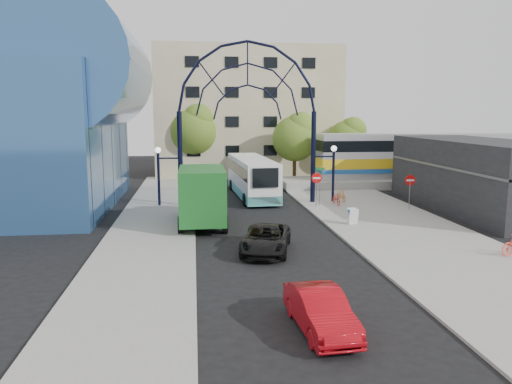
{
  "coord_description": "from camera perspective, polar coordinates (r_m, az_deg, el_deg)",
  "views": [
    {
      "loc": [
        -3.99,
        -22.96,
        6.85
      ],
      "look_at": [
        -0.38,
        6.0,
        2.24
      ],
      "focal_mm": 35.0,
      "sensor_mm": 36.0,
      "label": 1
    }
  ],
  "objects": [
    {
      "name": "tree_north_c",
      "position": [
        53.44,
        10.51,
        6.06
      ],
      "size": [
        4.16,
        4.16,
        6.5
      ],
      "color": "#382314",
      "rests_on": "ground"
    },
    {
      "name": "ground",
      "position": [
        24.29,
        2.66,
        -7.41
      ],
      "size": [
        120.0,
        120.0,
        0.0
      ],
      "primitive_type": "plane",
      "color": "black",
      "rests_on": "ground"
    },
    {
      "name": "red_sedan",
      "position": [
        16.36,
        7.37,
        -13.28
      ],
      "size": [
        1.73,
        4.17,
        1.34
      ],
      "primitive_type": "imported",
      "rotation": [
        0.0,
        0.0,
        0.08
      ],
      "color": "#A40A12",
      "rests_on": "ground"
    },
    {
      "name": "stop_sign",
      "position": [
        36.38,
        6.94,
        1.24
      ],
      "size": [
        0.8,
        0.07,
        2.5
      ],
      "color": "slate",
      "rests_on": "sidewalk_east"
    },
    {
      "name": "black_suv",
      "position": [
        24.9,
        1.15,
        -5.39
      ],
      "size": [
        3.34,
        5.22,
        1.34
      ],
      "primitive_type": "imported",
      "rotation": [
        0.0,
        0.0,
        -0.25
      ],
      "color": "black",
      "rests_on": "ground"
    },
    {
      "name": "transit_hall",
      "position": [
        39.61,
        -23.95,
        8.0
      ],
      "size": [
        16.5,
        18.0,
        14.5
      ],
      "color": "#2D578C",
      "rests_on": "ground"
    },
    {
      "name": "train_car",
      "position": [
        51.12,
        20.96,
        3.95
      ],
      "size": [
        25.1,
        3.05,
        4.2
      ],
      "color": "#B7B7BC",
      "rests_on": "train_platform"
    },
    {
      "name": "commercial_block_east",
      "position": [
        38.8,
        23.98,
        1.76
      ],
      "size": [
        6.0,
        16.0,
        5.0
      ],
      "primitive_type": "cube",
      "color": "black",
      "rests_on": "ground"
    },
    {
      "name": "green_truck",
      "position": [
        30.79,
        -6.2,
        -0.48
      ],
      "size": [
        2.84,
        7.24,
        3.64
      ],
      "rotation": [
        0.0,
        0.0,
        -0.0
      ],
      "color": "black",
      "rests_on": "ground"
    },
    {
      "name": "gateway_arch",
      "position": [
        37.22,
        -0.97,
        11.6
      ],
      "size": [
        13.64,
        0.44,
        12.1
      ],
      "color": "black",
      "rests_on": "ground"
    },
    {
      "name": "tree_north_a",
      "position": [
        49.98,
        4.6,
        6.37
      ],
      "size": [
        4.48,
        4.48,
        7.0
      ],
      "color": "#382314",
      "rests_on": "ground"
    },
    {
      "name": "bike_near_b",
      "position": [
        39.14,
        9.71,
        -0.35
      ],
      "size": [
        0.67,
        1.62,
        0.95
      ],
      "primitive_type": "imported",
      "rotation": [
        0.0,
        0.0,
        0.15
      ],
      "color": "orange",
      "rests_on": "sidewalk_east"
    },
    {
      "name": "street_name_sign",
      "position": [
        37.03,
        7.32,
        1.58
      ],
      "size": [
        0.7,
        0.7,
        2.8
      ],
      "color": "slate",
      "rests_on": "sidewalk_east"
    },
    {
      "name": "sidewalk_east",
      "position": [
        30.28,
        16.47,
        -4.35
      ],
      "size": [
        8.0,
        56.0,
        0.12
      ],
      "primitive_type": "cube",
      "color": "gray",
      "rests_on": "ground"
    },
    {
      "name": "tree_north_b",
      "position": [
        52.92,
        -7.04,
        7.19
      ],
      "size": [
        5.12,
        5.12,
        8.0
      ],
      "color": "#382314",
      "rests_on": "ground"
    },
    {
      "name": "plaza_west",
      "position": [
        29.85,
        -11.77,
        -4.36
      ],
      "size": [
        5.0,
        50.0,
        0.12
      ],
      "primitive_type": "cube",
      "color": "gray",
      "rests_on": "ground"
    },
    {
      "name": "bike_near_a",
      "position": [
        37.65,
        9.18,
        -0.74
      ],
      "size": [
        0.61,
        1.71,
        0.9
      ],
      "primitive_type": "imported",
      "rotation": [
        0.0,
        0.0,
        0.01
      ],
      "color": "red",
      "rests_on": "sidewalk_east"
    },
    {
      "name": "do_not_enter_sign",
      "position": [
        36.54,
        17.19,
        0.91
      ],
      "size": [
        0.76,
        0.07,
        2.48
      ],
      "color": "slate",
      "rests_on": "sidewalk_east"
    },
    {
      "name": "sandwich_board",
      "position": [
        31.09,
        11.01,
        -2.52
      ],
      "size": [
        0.55,
        0.61,
        0.99
      ],
      "color": "white",
      "rests_on": "sidewalk_east"
    },
    {
      "name": "apartment_block",
      "position": [
        58.25,
        -1.22,
        9.12
      ],
      "size": [
        20.0,
        12.1,
        14.0
      ],
      "color": "tan",
      "rests_on": "ground"
    },
    {
      "name": "train_platform",
      "position": [
        51.37,
        20.81,
        1.18
      ],
      "size": [
        32.0,
        5.0,
        0.8
      ],
      "primitive_type": "cube",
      "color": "gray",
      "rests_on": "ground"
    },
    {
      "name": "city_bus",
      "position": [
        41.42,
        -0.48,
        1.79
      ],
      "size": [
        3.23,
        11.75,
        3.19
      ],
      "rotation": [
        0.0,
        0.0,
        0.05
      ],
      "color": "white",
      "rests_on": "ground"
    }
  ]
}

